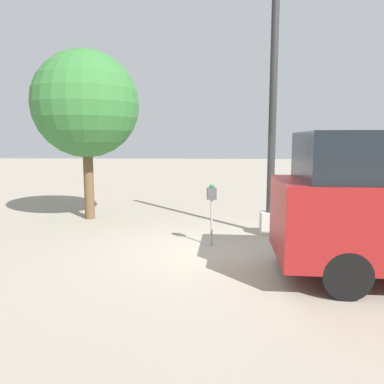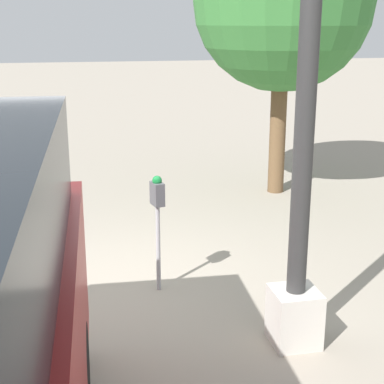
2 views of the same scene
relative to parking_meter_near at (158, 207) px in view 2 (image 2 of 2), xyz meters
name	(u,v)px [view 2 (image 2 of 2)]	position (x,y,z in m)	size (l,w,h in m)	color
ground_plane	(117,295)	(0.07, -0.49, -1.01)	(80.00, 80.00, 0.00)	gray
parking_meter_near	(158,207)	(0.00, 0.00, 0.00)	(0.22, 0.15, 1.37)	#9E9EA3
lamp_post	(306,109)	(1.44, 1.09, 1.27)	(0.44, 0.44, 6.30)	beige
street_tree	(283,2)	(-3.60, 2.72, 2.30)	(3.02, 3.02, 4.84)	brown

